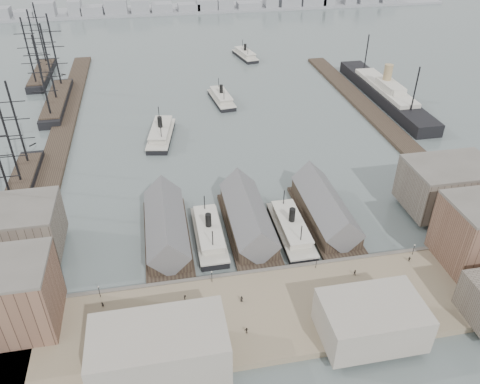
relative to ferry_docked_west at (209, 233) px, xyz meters
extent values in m
plane|color=#505D5D|center=(13.00, -14.00, -2.43)|extent=(900.00, 900.00, 0.00)
cube|color=#7F6F55|center=(13.00, -34.00, -1.43)|extent=(180.00, 30.00, 2.00)
cube|color=#59544C|center=(13.00, -19.20, -1.28)|extent=(180.00, 1.20, 2.30)
cube|color=#2D231C|center=(-55.00, 86.00, -1.63)|extent=(10.00, 220.00, 1.60)
cube|color=#2D231C|center=(91.00, 76.00, -1.63)|extent=(10.00, 180.00, 1.60)
cube|color=#2D231C|center=(-13.00, 2.00, -1.83)|extent=(14.00, 42.00, 1.20)
cube|color=#2D231C|center=(-13.00, 3.00, 1.27)|extent=(12.00, 36.00, 5.00)
cube|color=#59595B|center=(-13.00, 3.00, 3.87)|extent=(12.60, 37.00, 12.60)
cube|color=#2D231C|center=(13.00, 2.00, -1.83)|extent=(14.00, 42.00, 1.20)
cube|color=#2D231C|center=(13.00, 3.00, 1.27)|extent=(12.00, 36.00, 5.00)
cube|color=#59595B|center=(13.00, 3.00, 3.87)|extent=(12.60, 37.00, 12.60)
cube|color=#2D231C|center=(39.00, 2.00, -1.83)|extent=(14.00, 42.00, 1.20)
cube|color=#2D231C|center=(39.00, 3.00, 1.27)|extent=(12.00, 36.00, 5.00)
cube|color=#59595B|center=(39.00, 3.00, 3.87)|extent=(12.60, 37.00, 12.60)
cube|color=#60564C|center=(-57.00, 4.00, 6.57)|extent=(26.00, 20.00, 14.00)
cube|color=#60564C|center=(81.00, 1.00, 7.07)|extent=(28.00, 20.00, 15.00)
cube|color=gray|center=(33.00, -46.00, 4.57)|extent=(24.00, 16.00, 10.00)
cube|color=gray|center=(-17.00, -46.00, 5.57)|extent=(30.00, 16.00, 12.00)
cylinder|color=black|center=(-32.00, -21.00, 1.37)|extent=(0.16, 0.16, 3.60)
sphere|color=beige|center=(-32.00, -21.00, 3.27)|extent=(0.44, 0.44, 0.44)
cylinder|color=black|center=(-2.00, -21.00, 1.37)|extent=(0.16, 0.16, 3.60)
sphere|color=beige|center=(-2.00, -21.00, 3.27)|extent=(0.44, 0.44, 0.44)
cylinder|color=black|center=(28.00, -21.00, 1.37)|extent=(0.16, 0.16, 3.60)
sphere|color=beige|center=(28.00, -21.00, 3.27)|extent=(0.44, 0.44, 0.44)
cylinder|color=black|center=(58.00, -21.00, 1.37)|extent=(0.16, 0.16, 3.60)
sphere|color=beige|center=(58.00, -21.00, 3.27)|extent=(0.44, 0.44, 0.44)
cube|color=gray|center=(13.00, 326.00, -1.43)|extent=(500.00, 40.00, 2.00)
cube|color=gray|center=(-110.57, 316.00, 1.18)|extent=(14.71, 14.00, 7.23)
cube|color=gray|center=(-94.98, 316.00, 4.18)|extent=(17.63, 14.00, 13.23)
cube|color=gray|center=(-70.49, 316.00, 4.36)|extent=(10.74, 14.00, 13.58)
cube|color=gray|center=(-56.86, 316.00, 1.88)|extent=(18.06, 14.00, 8.64)
cube|color=gray|center=(-36.92, 316.00, 4.21)|extent=(18.55, 14.00, 13.29)
cube|color=gray|center=(-16.70, 316.00, 3.80)|extent=(15.33, 14.00, 12.47)
cube|color=gray|center=(1.71, 316.00, 1.92)|extent=(17.56, 14.00, 8.72)
cube|color=gray|center=(24.96, 316.00, 1.38)|extent=(18.76, 14.00, 7.63)
cube|color=gray|center=(40.85, 316.00, 2.74)|extent=(17.61, 14.00, 10.35)
cube|color=gray|center=(57.04, 316.00, 2.72)|extent=(13.38, 14.00, 10.30)
cube|color=gray|center=(78.61, 316.00, 0.94)|extent=(20.73, 14.00, 6.75)
cube|color=gray|center=(98.69, 316.00, 5.35)|extent=(11.51, 14.00, 15.57)
cube|color=gray|center=(116.47, 316.00, 3.19)|extent=(18.17, 14.00, 11.26)
cube|color=gray|center=(138.20, 316.00, 3.48)|extent=(21.81, 14.00, 11.83)
cube|color=gray|center=(172.69, 316.00, 2.71)|extent=(10.90, 14.00, 10.29)
cube|color=black|center=(0.00, 0.00, -1.50)|extent=(8.31, 29.09, 1.87)
cube|color=beige|center=(0.00, 0.00, -0.15)|extent=(8.73, 29.09, 0.52)
cube|color=beige|center=(0.00, 0.00, 1.31)|extent=(6.75, 20.78, 2.29)
cube|color=beige|center=(0.00, 0.00, 2.76)|extent=(7.27, 22.86, 0.42)
cylinder|color=black|center=(0.00, 0.00, 5.05)|extent=(1.87, 1.87, 4.68)
cylinder|color=black|center=(0.00, 9.35, 4.84)|extent=(0.31, 0.31, 6.23)
cylinder|color=black|center=(0.00, -9.35, 4.84)|extent=(0.31, 0.31, 6.23)
cube|color=black|center=(26.00, -2.51, -1.47)|extent=(8.54, 29.90, 1.92)
cube|color=beige|center=(26.00, -2.51, -0.09)|extent=(8.97, 29.90, 0.53)
cube|color=beige|center=(26.00, -2.51, 1.41)|extent=(6.94, 21.36, 2.35)
cube|color=beige|center=(26.00, -2.51, 2.90)|extent=(7.47, 23.49, 0.43)
cylinder|color=black|center=(26.00, -2.51, 5.25)|extent=(1.92, 1.92, 4.80)
cylinder|color=black|center=(26.00, 7.10, 5.04)|extent=(0.32, 0.32, 6.41)
cylinder|color=black|center=(26.00, -12.12, 5.04)|extent=(0.32, 0.32, 6.41)
cube|color=black|center=(-11.26, 73.69, -1.44)|extent=(14.22, 31.94, 1.98)
cube|color=beige|center=(-11.26, 73.69, -0.01)|extent=(14.65, 32.02, 0.55)
cube|color=beige|center=(-11.26, 73.69, 1.53)|extent=(11.01, 22.97, 2.42)
cube|color=beige|center=(-11.26, 73.69, 3.08)|extent=(11.94, 25.24, 0.44)
cylinder|color=black|center=(-11.26, 73.69, 5.50)|extent=(1.98, 1.98, 4.96)
cylinder|color=black|center=(-11.26, 83.61, 5.28)|extent=(0.33, 0.33, 6.61)
cylinder|color=black|center=(-11.26, 63.77, 5.28)|extent=(0.33, 0.33, 6.61)
cube|color=black|center=(21.30, 109.85, -1.55)|extent=(10.91, 28.13, 1.76)
cube|color=beige|center=(21.30, 109.85, -0.28)|extent=(11.30, 28.18, 0.49)
cube|color=beige|center=(21.30, 109.85, 1.09)|extent=(8.56, 20.18, 2.15)
cube|color=beige|center=(21.30, 109.85, 2.46)|extent=(9.27, 22.18, 0.39)
cylinder|color=black|center=(21.30, 109.85, 4.61)|extent=(1.76, 1.76, 4.41)
cylinder|color=black|center=(21.30, 118.66, 4.42)|extent=(0.29, 0.29, 5.87)
cylinder|color=black|center=(21.30, 101.03, 4.42)|extent=(0.29, 0.29, 5.87)
cube|color=black|center=(47.86, 179.75, -1.58)|extent=(12.72, 27.71, 1.72)
cube|color=beige|center=(47.86, 179.75, -0.33)|extent=(13.10, 27.78, 0.48)
cube|color=beige|center=(47.86, 179.75, 1.00)|extent=(9.82, 19.94, 2.10)
cube|color=beige|center=(47.86, 179.75, 2.34)|extent=(10.67, 21.90, 0.38)
cylinder|color=black|center=(47.86, 179.75, 4.44)|extent=(1.72, 1.72, 4.30)
cylinder|color=black|center=(47.86, 188.35, 4.25)|extent=(0.29, 0.29, 5.73)
cylinder|color=black|center=(47.86, 171.16, 4.25)|extent=(0.29, 0.29, 5.73)
cube|color=black|center=(-63.46, 35.04, -0.67)|extent=(8.82, 60.76, 3.53)
cube|color=#2D231C|center=(-63.46, 35.04, 1.39)|extent=(8.33, 54.69, 0.59)
cylinder|color=black|center=(-63.46, 42.13, 17.17)|extent=(0.78, 0.78, 33.32)
cylinder|color=black|center=(-63.46, 56.31, 17.17)|extent=(0.78, 0.78, 33.32)
cube|color=black|center=(-60.98, 120.60, -0.46)|extent=(9.89, 57.13, 3.96)
cube|color=#2D231C|center=(-60.98, 120.60, 1.85)|extent=(9.34, 51.42, 0.66)
cylinder|color=black|center=(-60.98, 100.60, 19.54)|extent=(0.88, 0.88, 37.36)
cylinder|color=black|center=(-60.98, 120.60, 19.54)|extent=(0.88, 0.88, 37.36)
cylinder|color=black|center=(-60.98, 140.59, 19.54)|extent=(0.88, 0.88, 37.36)
cube|color=black|center=(-75.07, 165.04, -0.58)|extent=(9.26, 51.45, 3.70)
cube|color=#2D231C|center=(-75.07, 165.04, 1.58)|extent=(8.75, 46.31, 0.62)
cylinder|color=black|center=(-75.07, 147.03, 18.15)|extent=(0.82, 0.82, 34.99)
cylinder|color=black|center=(-75.07, 165.04, 18.15)|extent=(0.82, 0.82, 34.99)
cylinder|color=black|center=(-75.07, 183.05, 18.15)|extent=(0.82, 0.82, 34.99)
cube|color=black|center=(105.00, 97.41, 0.49)|extent=(12.66, 92.49, 5.84)
cube|color=beige|center=(105.00, 97.41, 4.38)|extent=(10.71, 53.55, 1.95)
cube|color=beige|center=(105.00, 92.54, 6.81)|extent=(7.79, 19.47, 2.92)
cylinder|color=tan|center=(105.00, 97.41, 11.20)|extent=(4.28, 4.28, 9.74)
cube|color=black|center=(70.52, -29.34, -0.01)|extent=(3.42, 10.21, 0.84)
cube|color=#2A3526|center=(70.52, -29.34, 1.78)|extent=(3.57, 10.74, 2.74)
cube|color=#59595B|center=(70.52, -29.34, 3.31)|extent=(3.82, 11.18, 0.32)
imported|color=black|center=(-17.57, -32.18, 0.39)|extent=(1.51, 1.35, 1.66)
cube|color=#3F2D21|center=(-20.17, -32.20, 0.47)|extent=(2.61, 1.52, 0.25)
cylinder|color=black|center=(-20.17, -32.90, 0.12)|extent=(1.10, 0.09, 1.10)
cylinder|color=black|center=(-20.18, -31.50, 0.12)|extent=(1.10, 0.09, 1.10)
imported|color=black|center=(-2.10, -33.83, 0.29)|extent=(1.84, 1.11, 1.45)
cube|color=#3F2D21|center=(-4.65, -33.32, 0.47)|extent=(2.85, 1.99, 0.25)
cylinder|color=black|center=(-4.79, -34.00, 0.12)|extent=(1.09, 0.30, 1.10)
cylinder|color=black|center=(-4.51, -32.63, 0.12)|extent=(1.09, 0.30, 1.10)
imported|color=black|center=(33.55, -32.57, 0.43)|extent=(1.88, 2.05, 1.73)
cube|color=#3F2D21|center=(31.05, -31.87, 0.47)|extent=(2.91, 2.14, 0.25)
cylinder|color=black|center=(30.86, -32.55, 0.12)|extent=(1.08, 0.37, 1.10)
cylinder|color=black|center=(31.23, -31.20, 0.12)|extent=(1.08, 0.37, 1.10)
imported|color=black|center=(-31.15, -24.78, 0.47)|extent=(0.77, 0.65, 1.81)
imported|color=black|center=(-30.87, -31.46, 0.40)|extent=(0.87, 0.70, 1.67)
imported|color=black|center=(-9.93, -26.45, 0.44)|extent=(0.93, 1.27, 1.75)
imported|color=black|center=(3.86, -40.03, 0.44)|extent=(1.06, 0.53, 1.75)
imported|color=black|center=(4.66, -29.65, 0.45)|extent=(1.00, 0.79, 1.78)
imported|color=black|center=(26.17, -35.91, 0.38)|extent=(0.64, 0.72, 1.63)
imported|color=black|center=(37.80, -25.84, 0.46)|extent=(1.09, 1.10, 1.79)
imported|color=black|center=(46.03, -39.24, 0.37)|extent=(1.05, 0.60, 1.62)
imported|color=black|center=(55.60, -23.52, 0.43)|extent=(1.09, 0.91, 1.74)
camera|label=1|loc=(-12.20, -115.08, 91.40)|focal=35.00mm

